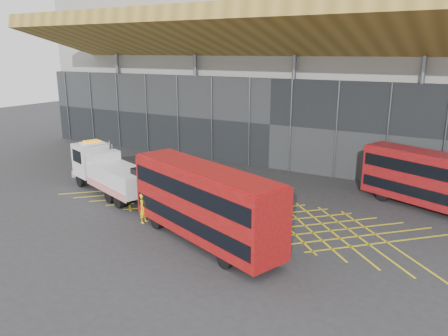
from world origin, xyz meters
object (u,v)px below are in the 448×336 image
Objects in this scene: bus_towed at (204,201)px; worker at (144,208)px; recovery_truck at (109,171)px; bus_second at (434,179)px.

bus_towed reaches higher than worker.
worker is at bearing -166.14° from bus_towed.
recovery_truck is at bearing 56.79° from worker.
bus_second is at bearing 40.14° from recovery_truck.
recovery_truck is 5.57× the size of worker.
bus_towed is 5.80× the size of worker.
recovery_truck is 11.42m from bus_towed.
recovery_truck is 6.82m from worker.
worker is at bearing -9.04° from recovery_truck.
worker is (-15.14, -11.30, -1.22)m from bus_second.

